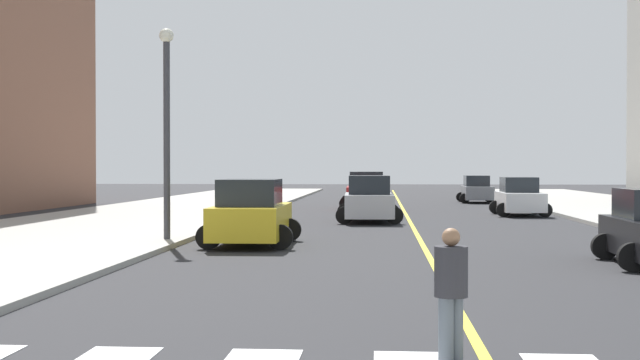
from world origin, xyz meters
name	(u,v)px	position (x,y,z in m)	size (l,w,h in m)	color
sidewalk_kerb_west	(22,241)	(-12.20, 20.00, 0.07)	(10.00, 120.00, 0.15)	#9E9B93
lane_divider_paint	(404,211)	(0.00, 40.00, 0.01)	(0.16, 80.00, 0.01)	yellow
car_silver_nearest	(369,200)	(-1.76, 30.60, 0.93)	(2.86, 4.51, 1.99)	#B7B7BC
car_red_second	(366,192)	(-2.05, 41.20, 0.98)	(3.00, 4.74, 2.10)	red
car_gray_fourth	(477,190)	(5.11, 50.61, 0.84)	(2.52, 4.03, 1.80)	slate
car_yellow_fifth	(251,214)	(-5.12, 19.92, 0.93)	(2.80, 4.45, 1.98)	gold
car_white_sixth	(519,198)	(5.47, 36.05, 0.87)	(2.61, 4.17, 1.86)	silver
pedestrian_crossing	(451,289)	(-0.44, 5.42, 0.89)	(0.40, 0.40, 1.61)	slate
street_lamp	(167,113)	(-7.77, 20.26, 4.00)	(0.44, 0.44, 6.42)	#38383D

